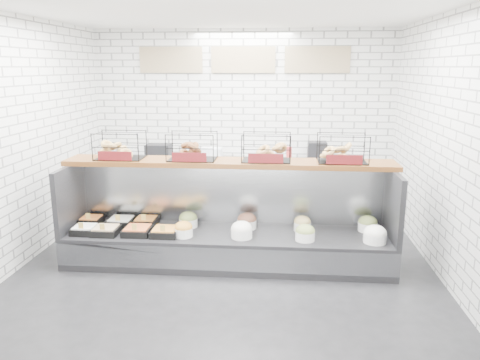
{
  "coord_description": "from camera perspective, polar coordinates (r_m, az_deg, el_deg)",
  "views": [
    {
      "loc": [
        0.62,
        -5.14,
        2.39
      ],
      "look_at": [
        0.14,
        0.45,
        1.03
      ],
      "focal_mm": 35.0,
      "sensor_mm": 36.0,
      "label": 1
    }
  ],
  "objects": [
    {
      "name": "bagel_shelf",
      "position": [
        5.78,
        -1.37,
        3.49
      ],
      "size": [
        4.1,
        0.5,
        0.4
      ],
      "color": "#4D2910",
      "rests_on": "display_case"
    },
    {
      "name": "ground",
      "position": [
        5.7,
        -1.85,
        -11.15
      ],
      "size": [
        5.5,
        5.5,
        0.0
      ],
      "primitive_type": "plane",
      "color": "black",
      "rests_on": "ground"
    },
    {
      "name": "display_case",
      "position": [
        5.88,
        -1.55,
        -6.84
      ],
      "size": [
        4.0,
        0.9,
        1.2
      ],
      "color": "black",
      "rests_on": "ground"
    },
    {
      "name": "room_shell",
      "position": [
        5.78,
        -1.3,
        10.36
      ],
      "size": [
        5.02,
        5.51,
        3.01
      ],
      "color": "white",
      "rests_on": "ground"
    },
    {
      "name": "prep_counter",
      "position": [
        7.83,
        0.15,
        -0.55
      ],
      "size": [
        4.0,
        0.6,
        1.2
      ],
      "color": "#93969B",
      "rests_on": "ground"
    }
  ]
}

